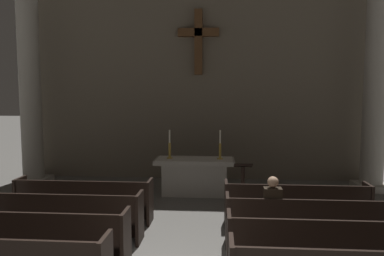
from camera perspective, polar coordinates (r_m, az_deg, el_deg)
pew_left_row_2 at (r=6.53m, az=-23.65°, el=-15.76°), size 2.98×0.50×0.95m
pew_left_row_3 at (r=7.38m, az=-19.88°, el=-13.13°), size 2.98×0.50×0.95m
pew_left_row_4 at (r=8.27m, az=-16.97°, el=-11.03°), size 2.98×0.50×0.95m
pew_right_row_2 at (r=6.06m, az=20.56°, el=-17.31°), size 2.98×0.50×0.95m
pew_right_row_3 at (r=6.97m, az=18.16°, el=-14.18°), size 2.98×0.50×0.95m
pew_right_row_4 at (r=7.91m, az=16.36°, el=-11.77°), size 2.98×0.50×0.95m
column_left_third at (r=11.98m, az=-24.68°, el=8.18°), size 0.95×0.95×7.10m
column_right_third at (r=11.43m, az=27.50°, el=8.22°), size 0.95×0.95×7.10m
altar at (r=9.96m, az=0.43°, el=-7.65°), size 2.20×0.90×1.01m
candlestick_left at (r=9.89m, az=-3.62°, el=-3.39°), size 0.16×0.16×0.80m
candlestick_right at (r=9.80m, az=4.53°, el=-3.48°), size 0.16×0.16×0.80m
apse_with_cross at (r=11.80m, az=1.11°, el=11.52°), size 11.21×0.50×8.07m
lectern at (r=8.79m, az=8.17°, el=-9.37°), size 0.44×0.36×1.15m
lone_worshipper at (r=6.82m, az=12.69°, el=-12.60°), size 0.32×0.43×1.32m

